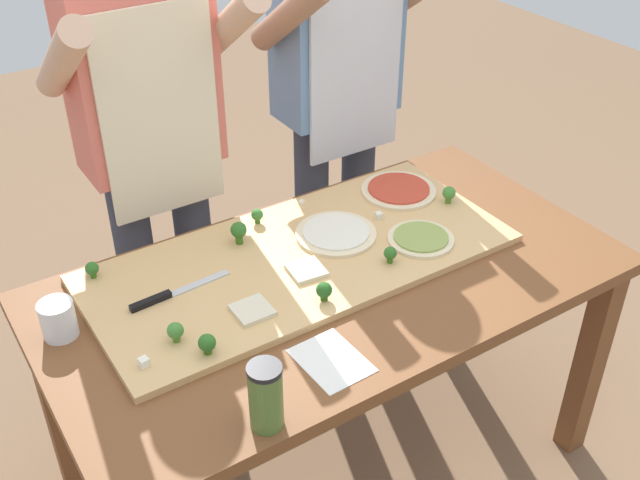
{
  "coord_description": "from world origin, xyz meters",
  "views": [
    {
      "loc": [
        -0.91,
        -1.34,
        1.98
      ],
      "look_at": [
        0.01,
        0.08,
        0.83
      ],
      "focal_mm": 42.62,
      "sensor_mm": 36.0,
      "label": 1
    }
  ],
  "objects_px": {
    "sauce_jar": "(266,396)",
    "recipe_note": "(331,360)",
    "pizza_slice_center": "(307,270)",
    "broccoli_floret_center_left": "(175,331)",
    "cook_left": "(151,133)",
    "cook_right": "(338,85)",
    "chefs_knife": "(167,295)",
    "flour_cup": "(59,321)",
    "broccoli_floret_front_mid": "(324,290)",
    "cheese_crumble_a": "(144,362)",
    "broccoli_floret_back_mid": "(390,254)",
    "pizza_whole_tomato_red": "(399,190)",
    "broccoli_floret_front_left": "(92,269)",
    "cheese_crumble_b": "(302,202)",
    "broccoli_floret_back_left": "(257,215)",
    "broccoli_floret_center_right": "(449,193)",
    "broccoli_floret_back_right": "(207,343)",
    "pizza_slice_near_left": "(252,310)",
    "pizza_whole_white_garlic": "(336,233)",
    "broccoli_floret_front_right": "(239,231)",
    "prep_table": "(334,307)",
    "cheese_crumble_c": "(379,216)",
    "pizza_whole_pesto_green": "(421,238)"
  },
  "relations": [
    {
      "from": "chefs_knife",
      "to": "broccoli_floret_center_left",
      "type": "distance_m",
      "value": 0.17
    },
    {
      "from": "prep_table",
      "to": "flour_cup",
      "type": "xyz_separation_m",
      "value": [
        -0.68,
        0.16,
        0.14
      ]
    },
    {
      "from": "broccoli_floret_back_mid",
      "to": "pizza_whole_pesto_green",
      "type": "bearing_deg",
      "value": 14.71
    },
    {
      "from": "pizza_whole_tomato_red",
      "to": "pizza_slice_center",
      "type": "xyz_separation_m",
      "value": [
        -0.46,
        -0.2,
        -0.0
      ]
    },
    {
      "from": "pizza_slice_center",
      "to": "chefs_knife",
      "type": "bearing_deg",
      "value": 163.91
    },
    {
      "from": "recipe_note",
      "to": "cook_left",
      "type": "xyz_separation_m",
      "value": [
        -0.05,
        0.88,
        0.23
      ]
    },
    {
      "from": "pizza_slice_center",
      "to": "broccoli_floret_center_left",
      "type": "xyz_separation_m",
      "value": [
        -0.4,
        -0.06,
        0.02
      ]
    },
    {
      "from": "broccoli_floret_center_right",
      "to": "cook_right",
      "type": "distance_m",
      "value": 0.55
    },
    {
      "from": "chefs_knife",
      "to": "cheese_crumble_b",
      "type": "xyz_separation_m",
      "value": [
        0.52,
        0.2,
        0.0
      ]
    },
    {
      "from": "prep_table",
      "to": "pizza_slice_near_left",
      "type": "bearing_deg",
      "value": -172.49
    },
    {
      "from": "pizza_whole_pesto_green",
      "to": "cheese_crumble_c",
      "type": "xyz_separation_m",
      "value": [
        -0.03,
        0.16,
        0.0
      ]
    },
    {
      "from": "recipe_note",
      "to": "broccoli_floret_center_right",
      "type": "bearing_deg",
      "value": 28.7
    },
    {
      "from": "broccoli_floret_back_right",
      "to": "broccoli_floret_center_right",
      "type": "xyz_separation_m",
      "value": [
        0.9,
        0.21,
        0.0
      ]
    },
    {
      "from": "sauce_jar",
      "to": "recipe_note",
      "type": "distance_m",
      "value": 0.25
    },
    {
      "from": "cook_left",
      "to": "cook_right",
      "type": "bearing_deg",
      "value": 0.0
    },
    {
      "from": "broccoli_floret_back_left",
      "to": "broccoli_floret_center_right",
      "type": "height_order",
      "value": "broccoli_floret_center_right"
    },
    {
      "from": "broccoli_floret_back_mid",
      "to": "pizza_whole_tomato_red",
      "type": "bearing_deg",
      "value": 48.55
    },
    {
      "from": "pizza_whole_white_garlic",
      "to": "broccoli_floret_front_left",
      "type": "xyz_separation_m",
      "value": [
        -0.64,
        0.18,
        0.02
      ]
    },
    {
      "from": "pizza_slice_near_left",
      "to": "cook_left",
      "type": "relative_size",
      "value": 0.05
    },
    {
      "from": "pizza_slice_near_left",
      "to": "broccoli_floret_back_mid",
      "type": "xyz_separation_m",
      "value": [
        0.41,
        -0.02,
        0.02
      ]
    },
    {
      "from": "chefs_knife",
      "to": "flour_cup",
      "type": "xyz_separation_m",
      "value": [
        -0.26,
        0.03,
        0.01
      ]
    },
    {
      "from": "pizza_whole_white_garlic",
      "to": "cook_right",
      "type": "xyz_separation_m",
      "value": [
        0.32,
        0.47,
        0.21
      ]
    },
    {
      "from": "broccoli_floret_back_left",
      "to": "pizza_slice_near_left",
      "type": "bearing_deg",
      "value": -120.85
    },
    {
      "from": "cheese_crumble_a",
      "to": "pizza_whole_white_garlic",
      "type": "bearing_deg",
      "value": 17.22
    },
    {
      "from": "chefs_knife",
      "to": "broccoli_floret_front_left",
      "type": "xyz_separation_m",
      "value": [
        -0.13,
        0.18,
        0.02
      ]
    },
    {
      "from": "broccoli_floret_center_right",
      "to": "cook_right",
      "type": "bearing_deg",
      "value": 96.76
    },
    {
      "from": "prep_table",
      "to": "cheese_crumble_a",
      "type": "xyz_separation_m",
      "value": [
        -0.56,
        -0.07,
        0.13
      ]
    },
    {
      "from": "cheese_crumble_a",
      "to": "cheese_crumble_c",
      "type": "xyz_separation_m",
      "value": [
        0.81,
        0.21,
        -0.0
      ]
    },
    {
      "from": "broccoli_floret_back_left",
      "to": "cook_left",
      "type": "bearing_deg",
      "value": 121.29
    },
    {
      "from": "pizza_slice_center",
      "to": "broccoli_floret_front_left",
      "type": "relative_size",
      "value": 1.97
    },
    {
      "from": "broccoli_floret_front_right",
      "to": "flour_cup",
      "type": "relative_size",
      "value": 0.7
    },
    {
      "from": "broccoli_floret_front_mid",
      "to": "cheese_crumble_a",
      "type": "distance_m",
      "value": 0.47
    },
    {
      "from": "cheese_crumble_c",
      "to": "cook_right",
      "type": "relative_size",
      "value": 0.01
    },
    {
      "from": "broccoli_floret_back_left",
      "to": "broccoli_floret_center_right",
      "type": "xyz_separation_m",
      "value": [
        0.54,
        -0.21,
        0.01
      ]
    },
    {
      "from": "broccoli_floret_front_left",
      "to": "broccoli_floret_center_left",
      "type": "height_order",
      "value": "broccoli_floret_center_left"
    },
    {
      "from": "recipe_note",
      "to": "cook_right",
      "type": "distance_m",
      "value": 1.09
    },
    {
      "from": "pizza_whole_tomato_red",
      "to": "pizza_whole_pesto_green",
      "type": "xyz_separation_m",
      "value": [
        -0.11,
        -0.25,
        0.0
      ]
    },
    {
      "from": "chefs_knife",
      "to": "broccoli_floret_back_right",
      "type": "xyz_separation_m",
      "value": [
        -0.0,
        -0.24,
        0.02
      ]
    },
    {
      "from": "broccoli_floret_center_left",
      "to": "flour_cup",
      "type": "bearing_deg",
      "value": 137.92
    },
    {
      "from": "broccoli_floret_center_right",
      "to": "broccoli_floret_front_mid",
      "type": "bearing_deg",
      "value": -161.73
    },
    {
      "from": "chefs_knife",
      "to": "broccoli_floret_back_right",
      "type": "bearing_deg",
      "value": -90.79
    },
    {
      "from": "chefs_knife",
      "to": "pizza_slice_near_left",
      "type": "xyz_separation_m",
      "value": [
        0.15,
        -0.17,
        -0.0
      ]
    },
    {
      "from": "cheese_crumble_b",
      "to": "flour_cup",
      "type": "height_order",
      "value": "flour_cup"
    },
    {
      "from": "prep_table",
      "to": "broccoli_floret_back_left",
      "type": "relative_size",
      "value": 34.18
    },
    {
      "from": "cheese_crumble_a",
      "to": "broccoli_floret_front_right",
      "type": "bearing_deg",
      "value": 37.8
    },
    {
      "from": "pizza_slice_near_left",
      "to": "broccoli_floret_front_right",
      "type": "bearing_deg",
      "value": 67.99
    },
    {
      "from": "prep_table",
      "to": "broccoli_floret_center_left",
      "type": "xyz_separation_m",
      "value": [
        -0.47,
        -0.03,
        0.15
      ]
    },
    {
      "from": "broccoli_floret_center_right",
      "to": "cheese_crumble_b",
      "type": "distance_m",
      "value": 0.44
    },
    {
      "from": "chefs_knife",
      "to": "broccoli_floret_center_left",
      "type": "relative_size",
      "value": 5.38
    },
    {
      "from": "pizza_slice_center",
      "to": "sauce_jar",
      "type": "distance_m",
      "value": 0.52
    }
  ]
}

